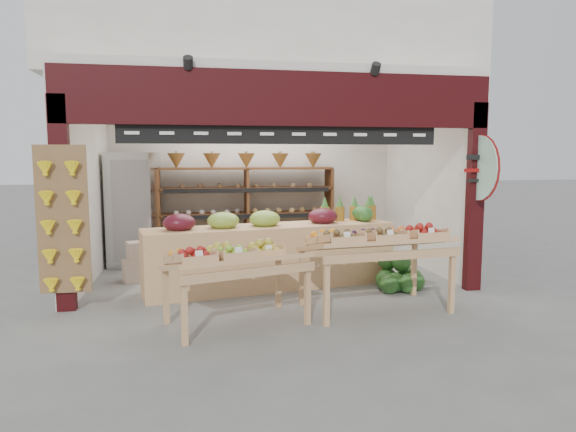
# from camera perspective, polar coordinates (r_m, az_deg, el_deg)

# --- Properties ---
(ground) EXTENTS (60.00, 60.00, 0.00)m
(ground) POSITION_cam_1_polar(r_m,az_deg,el_deg) (8.00, -1.79, -7.18)
(ground) COLOR slate
(ground) RESTS_ON ground
(shop_structure) EXTENTS (6.36, 5.12, 5.40)m
(shop_structure) POSITION_cam_1_polar(r_m,az_deg,el_deg) (9.58, -3.43, 18.73)
(shop_structure) COLOR white
(shop_structure) RESTS_ON ground
(banana_board) EXTENTS (0.60, 0.15, 1.80)m
(banana_board) POSITION_cam_1_polar(r_m,az_deg,el_deg) (6.74, -23.79, -0.70)
(banana_board) COLOR brown
(banana_board) RESTS_ON ground
(gift_sign) EXTENTS (0.04, 0.93, 0.92)m
(gift_sign) POSITION_cam_1_polar(r_m,az_deg,el_deg) (7.62, 20.54, 5.01)
(gift_sign) COLOR silver
(gift_sign) RESTS_ON ground
(back_shelving) EXTENTS (3.22, 0.53, 1.97)m
(back_shelving) POSITION_cam_1_polar(r_m,az_deg,el_deg) (9.59, -4.61, 2.41)
(back_shelving) COLOR brown
(back_shelving) RESTS_ON ground
(refrigerator) EXTENTS (0.91, 0.91, 1.98)m
(refrigerator) POSITION_cam_1_polar(r_m,az_deg,el_deg) (9.35, -16.72, 0.71)
(refrigerator) COLOR #B2B4B9
(refrigerator) RESTS_ON ground
(cardboard_stack) EXTENTS (1.01, 0.83, 0.61)m
(cardboard_stack) POSITION_cam_1_polar(r_m,az_deg,el_deg) (8.33, -14.82, -5.26)
(cardboard_stack) COLOR silver
(cardboard_stack) RESTS_ON ground
(mid_counter) EXTENTS (3.73, 1.34, 1.14)m
(mid_counter) POSITION_cam_1_polar(r_m,az_deg,el_deg) (7.50, -1.91, -4.19)
(mid_counter) COLOR tan
(mid_counter) RESTS_ON ground
(display_table_left) EXTENTS (1.73, 1.27, 0.99)m
(display_table_left) POSITION_cam_1_polar(r_m,az_deg,el_deg) (5.82, -6.84, -4.74)
(display_table_left) COLOR tan
(display_table_left) RESTS_ON ground
(display_table_right) EXTENTS (1.86, 1.17, 1.10)m
(display_table_right) POSITION_cam_1_polar(r_m,az_deg,el_deg) (6.46, 9.70, -2.68)
(display_table_right) COLOR tan
(display_table_right) RESTS_ON ground
(watermelon_pile) EXTENTS (0.74, 0.69, 0.53)m
(watermelon_pile) POSITION_cam_1_polar(r_m,az_deg,el_deg) (7.61, 12.22, -6.58)
(watermelon_pile) COLOR #1D4717
(watermelon_pile) RESTS_ON ground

